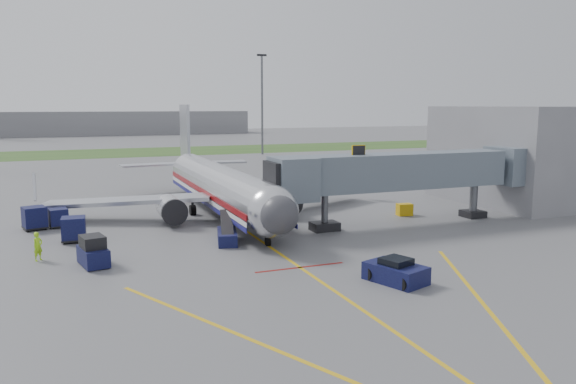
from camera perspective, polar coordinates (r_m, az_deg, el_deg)
name	(u,v)px	position (r m, az deg, el deg)	size (l,w,h in m)	color
ground	(278,252)	(39.26, -1.07, -6.14)	(400.00, 400.00, 0.00)	#565659
grass_strip	(131,152)	(126.61, -15.67, 3.90)	(300.00, 25.00, 0.01)	#2D4C1E
apron_markings	(323,283)	(32.73, 3.59, -9.22)	(21.52, 50.00, 0.01)	gold
airliner	(220,186)	(53.01, -6.92, 0.63)	(32.10, 35.67, 10.25)	silver
jet_bridge	(398,172)	(48.59, 11.11, 1.96)	(25.30, 4.00, 6.90)	slate
terminal	(512,155)	(63.08, 21.84, 3.52)	(10.00, 16.00, 10.00)	slate
light_mast_right	(262,102)	(116.97, -2.65, 9.12)	(2.00, 0.44, 20.40)	#595B60
distant_terminal	(73,123)	(205.61, -20.97, 6.53)	(120.00, 14.00, 8.00)	slate
pushback_tug	(396,272)	(33.31, 10.88, -7.98)	(3.10, 3.91, 1.42)	black
baggage_tug	(93,252)	(37.97, -19.19, -5.82)	(1.98, 3.01, 1.95)	black
baggage_cart_a	(74,229)	(44.99, -20.94, -3.55)	(1.85, 1.85, 1.87)	black
baggage_cart_b	(34,218)	(50.59, -24.36, -2.42)	(2.15, 2.15, 1.89)	black
baggage_cart_c	(58,218)	(50.75, -22.29, -2.45)	(1.70, 1.70, 1.57)	black
belt_loader	(227,236)	(42.12, -6.20, -4.43)	(2.16, 4.38, 2.07)	black
ground_power_cart	(404,210)	(53.16, 11.75, -1.76)	(1.48, 1.09, 1.10)	#D29F0C
ramp_worker	(38,246)	(40.45, -24.07, -5.07)	(0.70, 0.46, 1.91)	#A4EC1B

